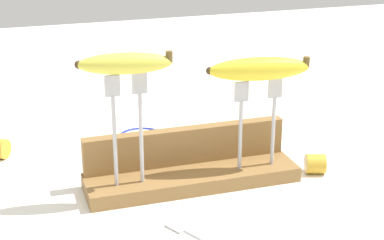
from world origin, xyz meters
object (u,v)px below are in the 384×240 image
at_px(banana_chunk_near, 315,164).
at_px(fork_stand_left, 127,120).
at_px(fork_stand_right, 258,115).
at_px(banana_raised_left, 125,63).
at_px(banana_raised_right, 259,69).
at_px(wire_coil, 141,136).
at_px(fork_fallen_near, 199,237).

bearing_deg(banana_chunk_near, fork_stand_left, 178.39).
bearing_deg(fork_stand_right, banana_raised_left, 180.00).
bearing_deg(fork_stand_left, fork_stand_right, 0.00).
xyz_separation_m(banana_raised_left, banana_raised_right, (0.24, -0.00, -0.03)).
bearing_deg(banana_raised_right, fork_stand_left, -180.00).
bearing_deg(fork_stand_left, wire_coil, 72.59).
bearing_deg(fork_stand_right, fork_stand_left, 180.00).
relative_size(fork_fallen_near, wire_coil, 1.63).
xyz_separation_m(fork_stand_right, wire_coil, (-0.16, 0.27, -0.12)).
relative_size(banana_raised_right, fork_fallen_near, 1.10).
bearing_deg(fork_stand_left, banana_raised_left, 170.70).
bearing_deg(banana_raised_left, fork_stand_left, -9.30).
xyz_separation_m(fork_stand_left, wire_coil, (0.08, 0.27, -0.14)).
relative_size(banana_raised_left, wire_coil, 1.54).
xyz_separation_m(banana_raised_left, fork_fallen_near, (0.07, -0.17, -0.24)).
bearing_deg(wire_coil, banana_raised_right, -60.11).
bearing_deg(fork_stand_right, banana_chunk_near, -4.84).
xyz_separation_m(fork_stand_left, banana_chunk_near, (0.36, -0.01, -0.13)).
distance_m(banana_raised_right, wire_coil, 0.38).
bearing_deg(banana_raised_left, fork_stand_right, -0.00).
bearing_deg(fork_stand_right, fork_fallen_near, -134.71).
bearing_deg(fork_fallen_near, banana_raised_left, 112.89).
bearing_deg(banana_chunk_near, fork_stand_right, 175.16).
distance_m(banana_raised_right, banana_chunk_near, 0.23).
bearing_deg(fork_stand_left, banana_raised_right, 0.00).
distance_m(banana_raised_left, banana_chunk_near, 0.43).
height_order(fork_stand_left, banana_chunk_near, fork_stand_left).
relative_size(banana_raised_left, fork_fallen_near, 0.95).
relative_size(fork_stand_right, wire_coil, 1.59).
bearing_deg(wire_coil, banana_chunk_near, -45.61).
distance_m(fork_stand_right, wire_coil, 0.34).
bearing_deg(wire_coil, fork_stand_left, -107.41).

